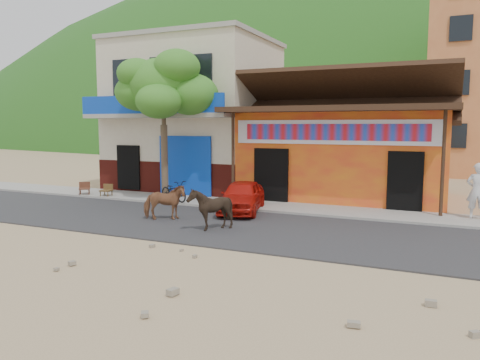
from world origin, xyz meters
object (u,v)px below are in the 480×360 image
(cow_tan, at_px, (164,202))
(scooter, at_px, (174,191))
(pedestrian, at_px, (477,191))
(tree, at_px, (164,125))
(cafe_chair_right, at_px, (84,183))
(cow_dark, at_px, (210,209))
(red_car, at_px, (242,196))
(cafe_chair_left, at_px, (106,185))

(cow_tan, distance_m, scooter, 3.24)
(cow_tan, xyz_separation_m, pedestrian, (9.24, 3.95, 0.40))
(tree, xyz_separation_m, scooter, (0.73, -0.50, -2.59))
(scooter, height_order, cafe_chair_right, cafe_chair_right)
(tree, distance_m, cow_tan, 4.75)
(scooter, xyz_separation_m, pedestrian, (10.71, 1.06, 0.49))
(cow_dark, bearing_deg, pedestrian, 111.75)
(cow_tan, relative_size, red_car, 0.41)
(pedestrian, bearing_deg, tree, 0.06)
(cow_dark, xyz_separation_m, pedestrian, (7.18, 4.66, 0.35))
(cow_dark, relative_size, cafe_chair_right, 1.29)
(red_car, bearing_deg, pedestrian, -1.04)
(cow_tan, relative_size, pedestrian, 0.76)
(red_car, bearing_deg, cafe_chair_right, 162.10)
(cow_tan, xyz_separation_m, cafe_chair_right, (-6.02, 2.89, -0.00))
(cow_dark, distance_m, scooter, 5.05)
(cow_dark, xyz_separation_m, red_car, (-0.33, 3.00, -0.07))
(red_car, bearing_deg, cafe_chair_left, 161.31)
(cafe_chair_right, bearing_deg, scooter, -39.62)
(red_car, bearing_deg, tree, 150.95)
(red_car, height_order, pedestrian, pedestrian)
(scooter, xyz_separation_m, cafe_chair_left, (-3.36, 0.00, 0.05))
(pedestrian, bearing_deg, scooter, 2.91)
(scooter, relative_size, cafe_chair_left, 1.69)
(cow_tan, bearing_deg, scooter, -0.96)
(cow_dark, xyz_separation_m, scooter, (-3.54, 3.60, -0.14))
(cafe_chair_right, bearing_deg, cow_tan, -65.28)
(tree, xyz_separation_m, cow_dark, (4.27, -4.10, -2.44))
(red_car, relative_size, scooter, 2.10)
(cow_dark, bearing_deg, scooter, -146.77)
(tree, height_order, cow_tan, tree)
(cow_dark, distance_m, pedestrian, 8.57)
(cow_dark, relative_size, scooter, 0.81)
(cow_tan, relative_size, cafe_chair_left, 1.47)
(tree, bearing_deg, cow_tan, -56.97)
(tree, distance_m, cafe_chair_right, 4.59)
(red_car, xyz_separation_m, pedestrian, (7.50, 1.66, 0.42))
(cow_tan, distance_m, cafe_chair_left, 5.63)
(cafe_chair_left, relative_size, cafe_chair_right, 0.94)
(tree, relative_size, cafe_chair_left, 6.45)
(cow_tan, height_order, pedestrian, pedestrian)
(cafe_chair_left, bearing_deg, cafe_chair_right, 169.76)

